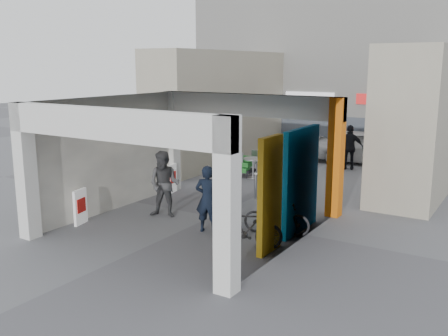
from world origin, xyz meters
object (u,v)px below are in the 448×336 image
Objects in this scene: cafe_set at (254,168)px; man_with_dog at (207,199)px; man_back_turned at (164,184)px; white_van at (363,147)px; man_elderly at (278,182)px; bicycle_front at (277,217)px; border_collie at (230,219)px; man_crates at (350,147)px; bicycle_rear at (247,229)px; produce_stand at (239,168)px.

man_with_dog is (2.22, -6.61, 0.57)m from cafe_set.
cafe_set is 0.82× the size of man_back_turned.
man_with_dog is 11.63m from white_van.
man_back_turned is 3.59m from man_elderly.
man_elderly is 0.93× the size of bicycle_front.
bicycle_front is at bearing -4.72° from border_collie.
bicycle_rear is at bearing 78.08° from man_crates.
cafe_set is 4.40m from man_crates.
man_elderly is at bearing -51.42° from cafe_set.
bicycle_rear reaches higher than border_collie.
bicycle_rear is (4.31, -6.97, 0.20)m from produce_stand.
man_with_dog is at bearing 167.82° from white_van.
man_back_turned is 11.44m from white_van.
man_back_turned is at bearing -31.93° from man_with_dog.
man_with_dog is 1.88m from man_back_turned.
bicycle_rear is at bearing 141.38° from man_with_dog.
cafe_set reaches higher than produce_stand.
white_van is at bearing -9.43° from bicycle_front.
bicycle_rear is 0.38× the size of white_van.
man_with_dog is at bearing -78.79° from produce_stand.
man_elderly reaches higher than produce_stand.
man_back_turned is at bearing -93.17° from produce_stand.
man_elderly reaches higher than border_collie.
man_with_dog reaches higher than cafe_set.
produce_stand is 0.63× the size of man_crates.
white_van is (-0.98, 10.82, 0.31)m from bicycle_front.
produce_stand is 4.70m from man_elderly.
cafe_set is at bearing 32.77° from man_crates.
produce_stand is 0.70× the size of bicycle_rear.
bicycle_rear reaches higher than bicycle_front.
man_with_dog is 1.89m from bicycle_front.
man_back_turned is 1.11× the size of bicycle_front.
border_collie is 2.27m from man_back_turned.
white_van is (2.50, 11.16, -0.21)m from man_back_turned.
man_crates is at bearing 57.31° from man_back_turned.
man_elderly is 8.49m from white_van.
border_collie is 0.35× the size of man_elderly.
man_back_turned reaches higher than produce_stand.
produce_stand reaches higher than border_collie.
white_van is (3.45, 5.22, 0.45)m from produce_stand.
man_crates reaches higher than produce_stand.
bicycle_rear is (3.76, -7.19, 0.17)m from cafe_set.
white_van is at bearing -22.62° from bicycle_rear.
cafe_set is 7.00m from bicycle_front.
man_with_dog is at bearing 42.71° from bicycle_rear.
cafe_set is at bearing 19.05° from bicycle_front.
man_crates reaches higher than man_with_dog.
border_collie is 0.32× the size of man_with_dog.
man_back_turned is (-2.13, -0.19, 0.75)m from border_collie.
cafe_set is 2.77× the size of border_collie.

